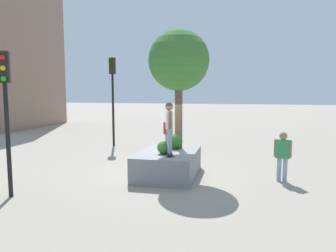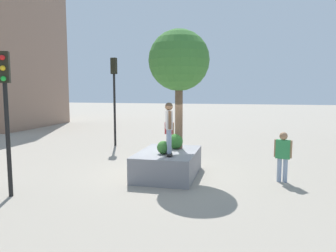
{
  "view_description": "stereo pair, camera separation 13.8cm",
  "coord_description": "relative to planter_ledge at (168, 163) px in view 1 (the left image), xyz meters",
  "views": [
    {
      "loc": [
        -10.91,
        -2.57,
        3.01
      ],
      "look_at": [
        -0.13,
        -0.18,
        1.77
      ],
      "focal_mm": 34.09,
      "sensor_mm": 36.0,
      "label": 1
    },
    {
      "loc": [
        -10.88,
        -2.7,
        3.01
      ],
      "look_at": [
        -0.13,
        -0.18,
        1.77
      ],
      "focal_mm": 34.09,
      "sensor_mm": 36.0,
      "label": 2
    }
  ],
  "objects": [
    {
      "name": "ground_plane",
      "position": [
        0.13,
        0.18,
        -0.44
      ],
      "size": [
        120.0,
        120.0,
        0.0
      ],
      "primitive_type": "plane",
      "color": "#9E9384"
    },
    {
      "name": "planter_ledge",
      "position": [
        0.0,
        0.0,
        0.0
      ],
      "size": [
        2.9,
        1.98,
        0.87
      ],
      "primitive_type": "cube",
      "color": "gray",
      "rests_on": "ground"
    },
    {
      "name": "plaza_tree",
      "position": [
        0.66,
        -0.25,
        3.61
      ],
      "size": [
        2.2,
        2.2,
        4.31
      ],
      "color": "brown",
      "rests_on": "planter_ledge"
    },
    {
      "name": "boxwood_shrub",
      "position": [
        0.54,
        -0.15,
        0.71
      ],
      "size": [
        0.55,
        0.55,
        0.55
      ],
      "primitive_type": "sphere",
      "color": "#2D6628",
      "rests_on": "planter_ledge"
    },
    {
      "name": "hedge_clump",
      "position": [
        -0.46,
        0.05,
        0.66
      ],
      "size": [
        0.44,
        0.44,
        0.44
      ],
      "primitive_type": "sphere",
      "color": "#3D7A33",
      "rests_on": "planter_ledge"
    },
    {
      "name": "skateboard",
      "position": [
        -0.61,
        -0.17,
        0.49
      ],
      "size": [
        0.83,
        0.42,
        0.07
      ],
      "color": "black",
      "rests_on": "planter_ledge"
    },
    {
      "name": "skateboarder",
      "position": [
        -0.61,
        -0.17,
        1.47
      ],
      "size": [
        0.54,
        0.33,
        1.67
      ],
      "color": "#8C9EB7",
      "rests_on": "skateboard"
    },
    {
      "name": "traffic_light_corner",
      "position": [
        5.31,
        4.2,
        2.77
      ],
      "size": [
        0.36,
        0.31,
        4.72
      ],
      "color": "black",
      "rests_on": "ground"
    },
    {
      "name": "traffic_light_median",
      "position": [
        -3.19,
        3.86,
        2.36
      ],
      "size": [
        0.37,
        0.36,
        4.06
      ],
      "color": "black",
      "rests_on": "ground"
    },
    {
      "name": "passerby_with_bag",
      "position": [
        0.1,
        -3.84,
        0.52
      ],
      "size": [
        0.3,
        0.55,
        1.66
      ],
      "color": "#8C9EB7",
      "rests_on": "ground"
    },
    {
      "name": "pedestrian_crossing",
      "position": [
        4.97,
        1.1,
        0.51
      ],
      "size": [
        0.32,
        0.53,
        1.63
      ],
      "color": "#8C9EB7",
      "rests_on": "ground"
    },
    {
      "name": "brick_midrise",
      "position": [
        12.13,
        16.58,
        7.18
      ],
      "size": [
        8.49,
        6.35,
        15.23
      ],
      "primitive_type": "cube",
      "color": "#8C6B56",
      "rests_on": "ground"
    }
  ]
}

